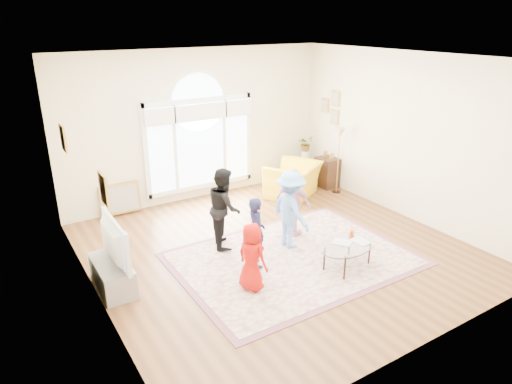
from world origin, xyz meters
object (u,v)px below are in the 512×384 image
area_rug (293,259)px  television (109,242)px  tv_console (112,275)px  armchair (293,180)px  coffee_table (348,245)px

area_rug → television: bearing=165.0°
area_rug → tv_console: (-2.78, 0.74, 0.20)m
area_rug → tv_console: size_ratio=3.60×
television → armchair: television is taller
tv_console → television: 0.54m
area_rug → television: (-2.77, 0.74, 0.74)m
coffee_table → armchair: (1.16, 3.01, -0.03)m
television → armchair: (4.49, 1.60, -0.38)m
tv_console → armchair: size_ratio=0.87×
tv_console → armchair: 4.77m
television → coffee_table: bearing=-22.9°
area_rug → tv_console: bearing=165.0°
coffee_table → armchair: armchair is taller
area_rug → television: 2.96m
armchair → tv_console: bearing=-10.1°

